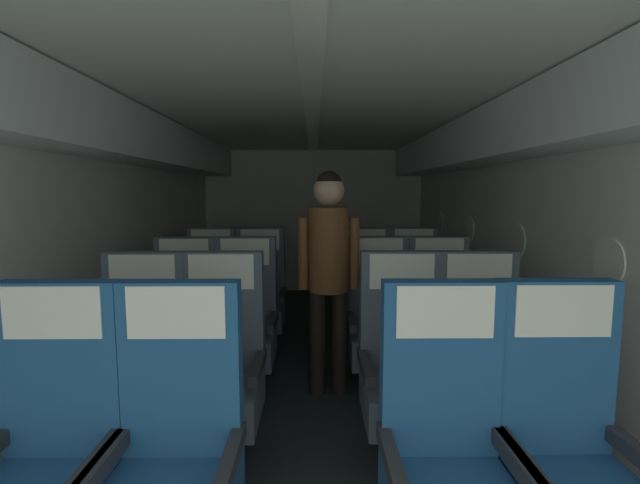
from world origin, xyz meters
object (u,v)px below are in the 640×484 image
at_px(seat_c_left_aisle, 244,325).
at_px(seat_c_right_window, 379,324).
at_px(seat_d_left_aisle, 260,298).
at_px(seat_d_right_aisle, 415,297).
at_px(seat_a_left_aisle, 174,463).
at_px(seat_d_right_window, 367,298).
at_px(seat_a_right_window, 448,462).
at_px(flight_attendant, 329,259).
at_px(seat_a_left_window, 47,464).
at_px(seat_c_left_window, 183,326).
at_px(seat_b_left_aisle, 220,371).
at_px(seat_c_right_aisle, 441,324).
at_px(seat_b_right_aisle, 481,369).
at_px(seat_b_left_window, 140,371).
at_px(seat_a_right_aisle, 568,460).
at_px(seat_d_left_window, 210,299).
at_px(seat_b_right_window, 403,370).

xyz_separation_m(seat_c_left_aisle, seat_c_right_window, (1.01, 0.01, 0.00)).
relative_size(seat_d_left_aisle, seat_d_right_aisle, 1.00).
xyz_separation_m(seat_a_left_aisle, seat_d_right_window, (1.01, 2.53, 0.00)).
bearing_deg(seat_a_right_window, flight_attendant, 104.20).
xyz_separation_m(seat_a_left_window, seat_d_right_aisle, (1.93, 2.54, 0.00)).
distance_m(seat_c_left_window, seat_c_right_window, 1.47).
height_order(seat_a_left_window, seat_b_left_aisle, same).
bearing_deg(seat_b_left_aisle, seat_c_right_aisle, 29.93).
distance_m(seat_b_right_aisle, seat_d_right_window, 1.75).
bearing_deg(seat_c_right_window, seat_c_right_aisle, -0.15).
bearing_deg(seat_d_left_aisle, seat_b_left_window, -104.85).
height_order(seat_a_right_window, seat_c_right_window, same).
distance_m(seat_a_right_aisle, seat_c_left_window, 2.54).
relative_size(seat_b_left_aisle, seat_d_right_window, 1.00).
relative_size(seat_c_left_window, seat_c_right_aisle, 1.00).
xyz_separation_m(seat_c_left_window, seat_c_left_aisle, (0.45, 0.01, 0.00)).
bearing_deg(seat_d_left_aisle, seat_a_right_window, -68.31).
xyz_separation_m(seat_a_left_aisle, seat_d_left_aisle, (-0.00, 2.53, 0.00)).
bearing_deg(seat_a_left_window, seat_d_left_window, 90.06).
distance_m(seat_b_left_window, seat_b_left_aisle, 0.44).
distance_m(seat_a_left_window, seat_c_left_window, 1.67).
xyz_separation_m(seat_a_left_aisle, seat_c_right_window, (1.00, 1.69, 0.00)).
bearing_deg(seat_d_left_window, seat_b_left_window, -89.56).
xyz_separation_m(seat_c_right_aisle, seat_c_right_window, (-0.46, 0.00, 0.00)).
height_order(seat_b_right_aisle, seat_d_left_aisle, same).
distance_m(seat_d_left_window, seat_d_right_aisle, 1.93).
xyz_separation_m(seat_c_right_window, seat_d_right_aisle, (0.46, 0.85, 0.00)).
xyz_separation_m(seat_b_right_aisle, seat_c_left_aisle, (-1.46, 0.84, 0.00)).
bearing_deg(seat_d_right_aisle, seat_c_right_window, -118.62).
bearing_deg(seat_a_left_window, seat_b_left_aisle, 61.70).
xyz_separation_m(seat_b_left_aisle, seat_c_right_window, (1.01, 0.85, 0.00)).
relative_size(seat_b_left_window, seat_c_right_aisle, 1.00).
xyz_separation_m(seat_a_right_aisle, seat_c_left_window, (-1.92, 1.67, 0.00)).
bearing_deg(flight_attendant, seat_a_left_aisle, -101.32).
bearing_deg(seat_b_right_window, seat_c_right_window, 90.71).
relative_size(seat_d_right_aisle, seat_d_right_window, 1.00).
height_order(seat_a_left_aisle, seat_a_right_aisle, same).
distance_m(seat_a_left_aisle, seat_b_right_aisle, 1.68).
relative_size(seat_b_right_window, seat_d_left_aisle, 1.00).
height_order(seat_b_left_aisle, seat_c_right_aisle, same).
bearing_deg(seat_a_right_aisle, seat_a_left_window, -179.97).
height_order(seat_a_right_aisle, seat_b_right_window, same).
xyz_separation_m(seat_a_left_aisle, flight_attendant, (0.62, 1.54, 0.52)).
height_order(seat_a_right_window, seat_b_right_aisle, same).
distance_m(seat_b_right_aisle, seat_c_left_aisle, 1.69).
bearing_deg(seat_b_right_window, seat_b_left_window, -179.70).
relative_size(seat_a_left_aisle, seat_b_right_aisle, 1.00).
bearing_deg(seat_c_left_window, seat_b_right_aisle, -23.35).
relative_size(seat_a_left_aisle, seat_c_left_aisle, 1.00).
bearing_deg(seat_d_right_window, seat_d_left_window, -179.37).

